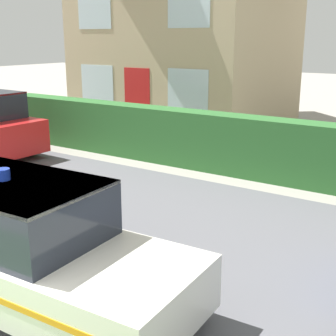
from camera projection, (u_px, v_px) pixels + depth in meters
road_strip at (172, 248)px, 6.99m from camera, size 28.00×6.43×0.01m
garden_hedge at (250, 147)px, 10.44m from camera, size 15.39×0.67×1.35m
police_car at (21, 243)px, 5.48m from camera, size 4.33×1.78×1.58m
house_left at (189, 13)px, 16.54m from camera, size 6.85×6.16×7.58m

